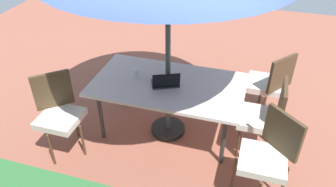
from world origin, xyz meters
name	(u,v)px	position (x,y,z in m)	size (l,w,h in m)	color
ground_plane	(168,131)	(0.00, 0.00, -0.01)	(10.00, 10.00, 0.02)	#935442
dining_table	(168,87)	(0.00, 0.00, 0.69)	(1.82, 1.02, 0.75)	silver
chair_southwest	(270,82)	(-1.19, -0.70, 0.55)	(0.58, 0.58, 0.98)	silver
chair_northwest	(268,153)	(-1.23, 0.65, 0.55)	(0.59, 0.59, 0.98)	silver
chair_west	(265,115)	(-1.17, 0.04, 0.55)	(0.46, 0.46, 0.98)	silver
chair_northeast	(58,111)	(1.13, 0.65, 0.55)	(0.59, 0.59, 0.98)	silver
laptop	(166,82)	(0.01, 0.06, 0.79)	(0.39, 0.36, 0.21)	#2D2D33
cup	(135,73)	(0.43, -0.02, 0.80)	(0.08, 0.08, 0.10)	white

